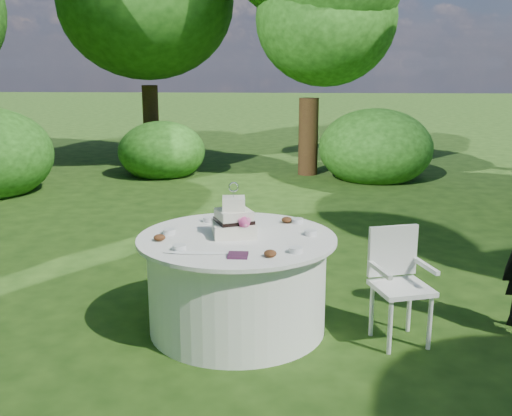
{
  "coord_description": "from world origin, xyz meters",
  "views": [
    {
      "loc": [
        0.42,
        -4.47,
        2.08
      ],
      "look_at": [
        0.15,
        0.0,
        1.0
      ],
      "focal_mm": 42.0,
      "sensor_mm": 36.0,
      "label": 1
    }
  ],
  "objects_px": {
    "cake": "(234,221)",
    "table": "(237,282)",
    "napkins": "(238,255)",
    "chair": "(398,275)"
  },
  "relations": [
    {
      "from": "napkins",
      "to": "table",
      "type": "bearing_deg",
      "value": 96.06
    },
    {
      "from": "cake",
      "to": "table",
      "type": "bearing_deg",
      "value": -55.44
    },
    {
      "from": "napkins",
      "to": "chair",
      "type": "distance_m",
      "value": 1.27
    },
    {
      "from": "table",
      "to": "chair",
      "type": "height_order",
      "value": "chair"
    },
    {
      "from": "napkins",
      "to": "cake",
      "type": "xyz_separation_m",
      "value": [
        -0.08,
        0.53,
        0.1
      ]
    },
    {
      "from": "napkins",
      "to": "table",
      "type": "relative_size",
      "value": 0.09
    },
    {
      "from": "table",
      "to": "chair",
      "type": "bearing_deg",
      "value": -5.19
    },
    {
      "from": "cake",
      "to": "chair",
      "type": "distance_m",
      "value": 1.32
    },
    {
      "from": "napkins",
      "to": "chair",
      "type": "bearing_deg",
      "value": 18.0
    },
    {
      "from": "table",
      "to": "cake",
      "type": "xyz_separation_m",
      "value": [
        -0.02,
        0.03,
        0.5
      ]
    }
  ]
}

